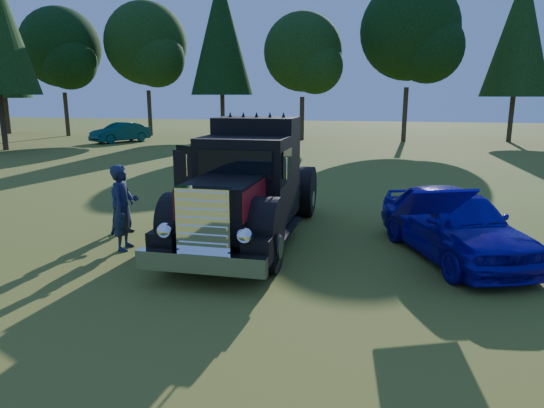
{
  "coord_description": "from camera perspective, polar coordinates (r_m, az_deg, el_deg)",
  "views": [
    {
      "loc": [
        2.27,
        -9.53,
        3.55
      ],
      "look_at": [
        -0.08,
        0.98,
        1.13
      ],
      "focal_mm": 32.0,
      "sensor_mm": 36.0,
      "label": 1
    }
  ],
  "objects": [
    {
      "name": "treeline",
      "position": [
        37.63,
        10.05,
        18.87
      ],
      "size": [
        72.1,
        24.52,
        13.84
      ],
      "color": "#2D2116",
      "rests_on": "ground"
    },
    {
      "name": "diamond_t_truck",
      "position": [
        11.9,
        -2.85,
        1.66
      ],
      "size": [
        3.29,
        7.16,
        3.0
      ],
      "color": "black",
      "rests_on": "ground"
    },
    {
      "name": "spectator_far",
      "position": [
        13.18,
        -17.04,
        0.18
      ],
      "size": [
        1.0,
        1.01,
        1.65
      ],
      "primitive_type": "imported",
      "rotation": [
        0.0,
        0.0,
        0.86
      ],
      "color": "navy",
      "rests_on": "ground"
    },
    {
      "name": "spectator_near",
      "position": [
        11.76,
        -17.12,
        -0.4
      ],
      "size": [
        0.58,
        0.79,
        2.0
      ],
      "primitive_type": "imported",
      "rotation": [
        0.0,
        0.0,
        1.72
      ],
      "color": "#1D2443",
      "rests_on": "ground"
    },
    {
      "name": "distant_teal_car",
      "position": [
        39.37,
        -17.41,
        8.04
      ],
      "size": [
        3.53,
        4.75,
        1.5
      ],
      "primitive_type": "imported",
      "rotation": [
        0.0,
        0.0,
        -0.49
      ],
      "color": "#093239",
      "rests_on": "ground"
    },
    {
      "name": "hotrod_coupe",
      "position": [
        11.49,
        20.58,
        -2.03
      ],
      "size": [
        3.46,
        4.99,
        1.89
      ],
      "color": "#0F0691",
      "rests_on": "ground"
    },
    {
      "name": "ground",
      "position": [
        10.42,
        -0.75,
        -7.24
      ],
      "size": [
        120.0,
        120.0,
        0.0
      ],
      "primitive_type": "plane",
      "color": "#3B5A1A",
      "rests_on": "ground"
    }
  ]
}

